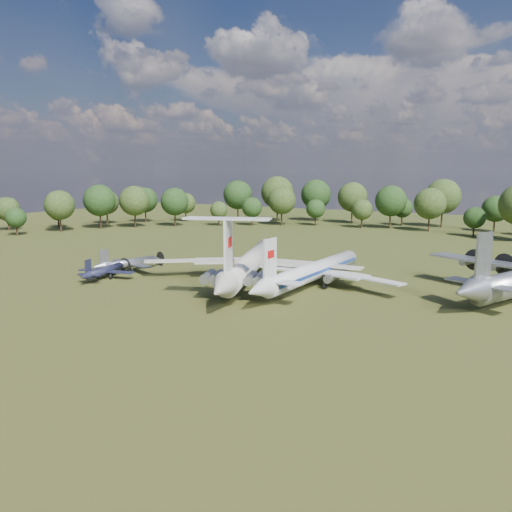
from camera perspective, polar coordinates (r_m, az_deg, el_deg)
The scene contains 6 objects.
ground at distance 84.79m, azimuth -2.03°, elevation -2.59°, with size 300.00×300.00×0.00m, color #2C4316.
il62_airliner at distance 83.10m, azimuth -0.64°, elevation -1.19°, with size 36.86×47.92×4.70m, color #BABAB6, non-canonical shape.
tu104_jet at distance 79.24m, azimuth 6.66°, elevation -2.09°, with size 29.16×38.88×3.89m, color silver, non-canonical shape.
small_prop_west at distance 88.32m, azimuth -16.90°, elevation -1.84°, with size 10.12×13.80×2.02m, color #161B32, non-canonical shape.
small_prop_northwest at distance 93.84m, azimuth -14.28°, elevation -0.99°, with size 11.24×15.33×2.25m, color #989A9F, non-canonical shape.
person_on_il62 at distance 69.85m, azimuth -2.63°, elevation -0.69°, with size 0.56×0.37×1.55m, color #93714B.
Camera 1 is at (44.84, -69.64, 18.13)m, focal length 35.00 mm.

